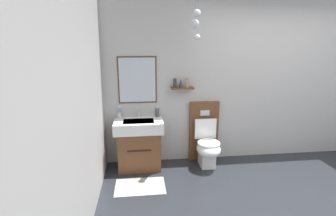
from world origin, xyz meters
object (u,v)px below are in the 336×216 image
Objects in this scene: vanity_sink_left at (139,143)px; toilet at (206,142)px; toothbrush_cup at (120,115)px; soap_dispenser at (157,112)px.

vanity_sink_left is 1.07m from toilet.
toothbrush_cup reaches higher than vanity_sink_left.
toilet is at bearing 0.14° from vanity_sink_left.
toilet is at bearing -6.74° from toothbrush_cup.
soap_dispenser is (-0.77, 0.17, 0.47)m from toilet.
toilet is 4.88× the size of toothbrush_cup.
toothbrush_cup reaches higher than soap_dispenser.
soap_dispenser is at bearing 30.01° from vanity_sink_left.
vanity_sink_left is at bearing -29.36° from toothbrush_cup.
vanity_sink_left is at bearing -179.86° from toilet.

